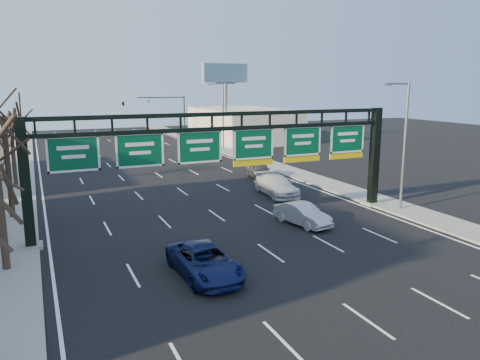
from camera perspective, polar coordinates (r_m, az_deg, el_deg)
name	(u,v)px	position (r m, az deg, el deg)	size (l,w,h in m)	color
ground	(289,266)	(23.75, 5.99, -10.37)	(160.00, 160.00, 0.00)	black
sidewalk_left	(15,201)	(40.04, -25.74, -2.27)	(3.00, 120.00, 0.12)	gray
sidewalk_right	(301,175)	(46.61, 7.42, 0.62)	(3.00, 120.00, 0.12)	gray
lane_markings	(176,187)	(41.53, -7.86, -0.82)	(21.60, 120.00, 0.01)	white
sign_gantry	(230,152)	(29.59, -1.28, 3.38)	(24.60, 1.20, 7.20)	black
building_right_distant	(243,124)	(75.98, 0.33, 6.80)	(12.00, 20.00, 5.00)	beige
tree_mid	(1,100)	(34.08, -27.09, 8.66)	(3.60, 3.60, 9.24)	#33251C
tree_far	(8,101)	(44.08, -26.44, 8.62)	(3.60, 3.60, 8.86)	#33251C
streetlight_near	(403,140)	(34.60, 19.30, 4.68)	(2.15, 0.22, 9.00)	slate
streetlight_far	(222,113)	(63.68, -2.18, 8.19)	(2.15, 0.22, 9.00)	slate
billboard_right	(225,83)	(69.13, -1.78, 11.76)	(7.00, 0.50, 12.00)	slate
traffic_signal_mast	(147,106)	(75.99, -11.28, 8.84)	(10.16, 0.54, 7.00)	black
car_blue_suv	(205,261)	(22.29, -4.33, -9.83)	(2.41, 5.23, 1.45)	#121A4E
car_silver_sedan	(302,214)	(30.25, 7.60, -4.17)	(1.46, 4.20, 1.38)	#B5B5BA
car_white_wagon	(277,185)	(38.12, 4.48, -0.66)	(2.21, 5.43, 1.58)	silver
car_grey_far	(259,170)	(44.77, 2.39, 1.19)	(1.84, 4.56, 1.55)	#3F4144
car_silver_distant	(87,161)	(53.54, -18.10, 2.26)	(1.48, 4.25, 1.40)	#ADADB2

